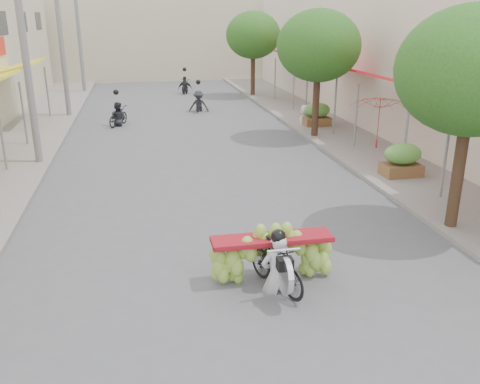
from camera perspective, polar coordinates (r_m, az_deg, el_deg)
name	(u,v)px	position (r m, az deg, el deg)	size (l,w,h in m)	color
ground	(281,361)	(8.13, 4.59, -18.36)	(120.00, 120.00, 0.00)	#525257
sidewalk_left	(10,145)	(22.33, -24.38, 4.84)	(4.00, 60.00, 0.12)	gray
sidewalk_right	(341,130)	(23.47, 11.24, 6.82)	(4.00, 60.00, 0.12)	gray
shophouse_row_right	(463,63)	(24.55, 23.75, 13.09)	(9.77, 40.00, 6.00)	beige
far_building	(157,34)	(44.24, -9.30, 17.10)	(20.00, 6.00, 7.00)	beige
utility_pole_mid	(24,46)	(18.54, -23.10, 14.89)	(0.60, 0.24, 8.00)	slate
utility_pole_far	(60,35)	(27.42, -19.51, 16.24)	(0.60, 0.24, 8.00)	slate
utility_pole_back	(79,30)	(36.36, -17.67, 16.91)	(0.60, 0.24, 8.00)	slate
street_tree_near	(473,72)	(12.56, 24.70, 12.18)	(3.40, 3.40, 5.25)	#3A2719
street_tree_mid	(319,46)	(21.48, 8.83, 15.88)	(3.40, 3.40, 5.25)	#3A2719
street_tree_far	(253,35)	(33.01, 1.49, 17.18)	(3.40, 3.40, 5.25)	#3A2719
produce_crate_mid	(402,157)	(16.85, 17.76, 3.72)	(1.20, 0.88, 1.16)	brown
produce_crate_far	(317,112)	(23.98, 8.65, 8.82)	(1.20, 0.88, 1.16)	brown
banana_motorbike	(275,252)	(9.72, 3.93, -6.76)	(2.35, 1.86, 2.11)	black
market_umbrella	(382,96)	(17.43, 15.62, 10.39)	(2.01, 2.01, 1.77)	#AF1721
pedestrian	(306,105)	(24.33, 7.38, 9.66)	(0.96, 0.94, 1.71)	silver
bg_motorbike_a	(117,110)	(24.83, -13.61, 8.94)	(1.22, 1.70, 1.95)	black
bg_motorbike_b	(199,96)	(27.95, -4.68, 10.73)	(1.16, 1.70, 1.95)	black
bg_motorbike_c	(185,81)	(34.73, -6.21, 12.25)	(1.07, 1.67, 1.95)	black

